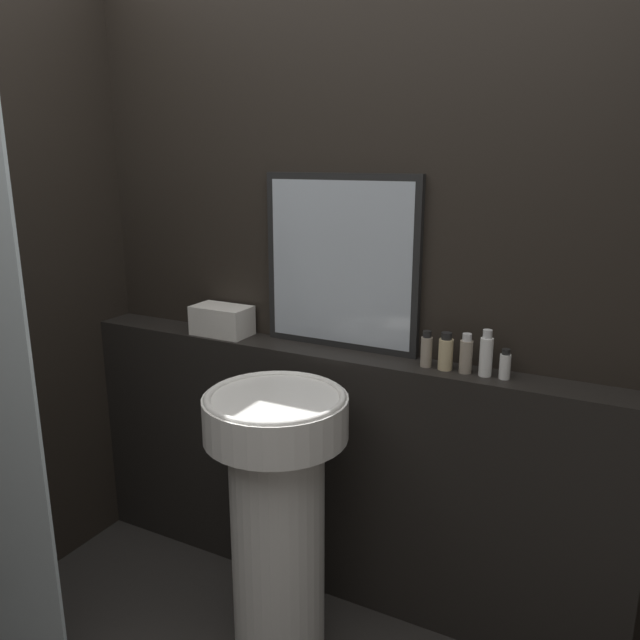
{
  "coord_description": "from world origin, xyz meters",
  "views": [
    {
      "loc": [
        1.0,
        -0.85,
        1.71
      ],
      "look_at": [
        -0.01,
        1.07,
        1.14
      ],
      "focal_mm": 35.0,
      "sensor_mm": 36.0,
      "label": 1
    }
  ],
  "objects_px": {
    "pedestal_sink": "(277,506)",
    "conditioner_bottle": "(446,352)",
    "shampoo_bottle": "(426,350)",
    "hand_soap_bottle": "(505,365)",
    "body_wash_bottle": "(486,355)",
    "lotion_bottle": "(466,355)",
    "mirror": "(340,263)",
    "towel_stack": "(222,320)"
  },
  "relations": [
    {
      "from": "pedestal_sink",
      "to": "mirror",
      "type": "distance_m",
      "value": 0.9
    },
    {
      "from": "pedestal_sink",
      "to": "shampoo_bottle",
      "type": "bearing_deg",
      "value": 46.97
    },
    {
      "from": "body_wash_bottle",
      "to": "lotion_bottle",
      "type": "bearing_deg",
      "value": 180.0
    },
    {
      "from": "mirror",
      "to": "body_wash_bottle",
      "type": "bearing_deg",
      "value": -6.66
    },
    {
      "from": "mirror",
      "to": "conditioner_bottle",
      "type": "xyz_separation_m",
      "value": [
        0.44,
        -0.07,
        -0.27
      ]
    },
    {
      "from": "mirror",
      "to": "hand_soap_bottle",
      "type": "relative_size",
      "value": 6.4
    },
    {
      "from": "towel_stack",
      "to": "conditioner_bottle",
      "type": "relative_size",
      "value": 1.81
    },
    {
      "from": "mirror",
      "to": "conditioner_bottle",
      "type": "height_order",
      "value": "mirror"
    },
    {
      "from": "mirror",
      "to": "lotion_bottle",
      "type": "distance_m",
      "value": 0.58
    },
    {
      "from": "mirror",
      "to": "hand_soap_bottle",
      "type": "bearing_deg",
      "value": -6.0
    },
    {
      "from": "towel_stack",
      "to": "hand_soap_bottle",
      "type": "distance_m",
      "value": 1.14
    },
    {
      "from": "pedestal_sink",
      "to": "body_wash_bottle",
      "type": "height_order",
      "value": "body_wash_bottle"
    },
    {
      "from": "towel_stack",
      "to": "lotion_bottle",
      "type": "distance_m",
      "value": 1.01
    },
    {
      "from": "towel_stack",
      "to": "lotion_bottle",
      "type": "bearing_deg",
      "value": 0.0
    },
    {
      "from": "pedestal_sink",
      "to": "conditioner_bottle",
      "type": "height_order",
      "value": "conditioner_bottle"
    },
    {
      "from": "hand_soap_bottle",
      "to": "mirror",
      "type": "bearing_deg",
      "value": 174.0
    },
    {
      "from": "shampoo_bottle",
      "to": "hand_soap_bottle",
      "type": "height_order",
      "value": "shampoo_bottle"
    },
    {
      "from": "conditioner_bottle",
      "to": "hand_soap_bottle",
      "type": "height_order",
      "value": "conditioner_bottle"
    },
    {
      "from": "mirror",
      "to": "body_wash_bottle",
      "type": "relative_size",
      "value": 4.11
    },
    {
      "from": "pedestal_sink",
      "to": "conditioner_bottle",
      "type": "xyz_separation_m",
      "value": [
        0.44,
        0.4,
        0.5
      ]
    },
    {
      "from": "shampoo_bottle",
      "to": "lotion_bottle",
      "type": "bearing_deg",
      "value": 0.0
    },
    {
      "from": "towel_stack",
      "to": "lotion_bottle",
      "type": "xyz_separation_m",
      "value": [
        1.01,
        0.0,
        0.0
      ]
    },
    {
      "from": "mirror",
      "to": "hand_soap_bottle",
      "type": "distance_m",
      "value": 0.7
    },
    {
      "from": "pedestal_sink",
      "to": "body_wash_bottle",
      "type": "distance_m",
      "value": 0.87
    },
    {
      "from": "lotion_bottle",
      "to": "hand_soap_bottle",
      "type": "bearing_deg",
      "value": 0.0
    },
    {
      "from": "towel_stack",
      "to": "shampoo_bottle",
      "type": "xyz_separation_m",
      "value": [
        0.87,
        0.0,
        -0.0
      ]
    },
    {
      "from": "conditioner_bottle",
      "to": "hand_soap_bottle",
      "type": "distance_m",
      "value": 0.2
    },
    {
      "from": "conditioner_bottle",
      "to": "body_wash_bottle",
      "type": "height_order",
      "value": "body_wash_bottle"
    },
    {
      "from": "shampoo_bottle",
      "to": "body_wash_bottle",
      "type": "bearing_deg",
      "value": 0.0
    },
    {
      "from": "conditioner_bottle",
      "to": "pedestal_sink",
      "type": "bearing_deg",
      "value": -137.87
    },
    {
      "from": "towel_stack",
      "to": "hand_soap_bottle",
      "type": "bearing_deg",
      "value": 0.0
    },
    {
      "from": "mirror",
      "to": "hand_soap_bottle",
      "type": "xyz_separation_m",
      "value": [
        0.64,
        -0.07,
        -0.28
      ]
    },
    {
      "from": "pedestal_sink",
      "to": "hand_soap_bottle",
      "type": "bearing_deg",
      "value": 31.88
    },
    {
      "from": "shampoo_bottle",
      "to": "hand_soap_bottle",
      "type": "relative_size",
      "value": 1.26
    },
    {
      "from": "lotion_bottle",
      "to": "hand_soap_bottle",
      "type": "xyz_separation_m",
      "value": [
        0.13,
        0.0,
        -0.02
      ]
    },
    {
      "from": "mirror",
      "to": "towel_stack",
      "type": "xyz_separation_m",
      "value": [
        -0.5,
        -0.07,
        -0.27
      ]
    },
    {
      "from": "conditioner_bottle",
      "to": "lotion_bottle",
      "type": "relative_size",
      "value": 0.96
    },
    {
      "from": "mirror",
      "to": "lotion_bottle",
      "type": "relative_size",
      "value": 4.77
    },
    {
      "from": "lotion_bottle",
      "to": "towel_stack",
      "type": "bearing_deg",
      "value": 180.0
    },
    {
      "from": "towel_stack",
      "to": "shampoo_bottle",
      "type": "relative_size",
      "value": 1.85
    },
    {
      "from": "mirror",
      "to": "shampoo_bottle",
      "type": "distance_m",
      "value": 0.46
    },
    {
      "from": "conditioner_bottle",
      "to": "lotion_bottle",
      "type": "distance_m",
      "value": 0.07
    }
  ]
}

